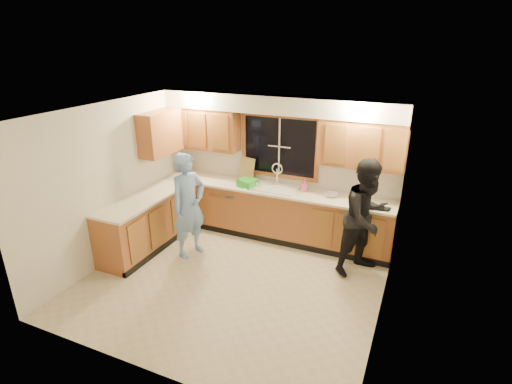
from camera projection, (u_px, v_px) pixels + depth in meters
floor at (233, 281)px, 5.94m from camera, size 4.20×4.20×0.00m
ceiling at (228, 112)px, 5.04m from camera, size 4.20×4.20×0.00m
wall_back at (279, 165)px, 7.11m from camera, size 4.20×0.00×4.20m
wall_left at (112, 183)px, 6.28m from camera, size 0.00×3.80×3.80m
wall_right at (389, 231)px, 4.70m from camera, size 0.00×3.80×3.80m
base_cabinets_back at (272, 213)px, 7.15m from camera, size 4.20×0.60×0.88m
base_cabinets_left at (147, 223)px, 6.76m from camera, size 0.60×1.90×0.88m
countertop_back at (272, 189)px, 6.97m from camera, size 4.20×0.63×0.04m
countertop_left at (145, 198)px, 6.58m from camera, size 0.63×1.90×0.04m
upper_cabinets_left at (204, 128)px, 7.29m from camera, size 1.35×0.33×0.75m
upper_cabinets_right at (362, 144)px, 6.23m from camera, size 1.35×0.33×0.75m
upper_cabinets_return at (160, 133)px, 6.96m from camera, size 0.33×0.90×0.75m
soffit at (277, 105)px, 6.56m from camera, size 4.20×0.35×0.30m
window_frame at (279, 146)px, 6.97m from camera, size 1.44×0.03×1.14m
sink at (273, 191)px, 7.00m from camera, size 0.86×0.52×0.57m
dishwasher at (230, 207)px, 7.47m from camera, size 0.60×0.56×0.82m
stove at (123, 237)px, 6.27m from camera, size 0.58×0.75×0.90m
man at (189, 206)px, 6.39m from camera, size 0.60×0.73×1.73m
woman at (367, 218)px, 5.90m from camera, size 1.07×1.10×1.79m
knife_block at (187, 167)px, 7.72m from camera, size 0.13×0.11×0.22m
cutting_board at (247, 169)px, 7.29m from camera, size 0.34×0.19×0.42m
dish_crate at (248, 183)px, 7.02m from camera, size 0.35×0.34×0.14m
soap_bottle at (305, 185)px, 6.82m from camera, size 0.11×0.11×0.21m
bowl at (331, 195)px, 6.60m from camera, size 0.21×0.21×0.05m
can_left at (247, 185)px, 6.96m from camera, size 0.07×0.07×0.12m
can_right at (257, 185)px, 6.98m from camera, size 0.07×0.07×0.11m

